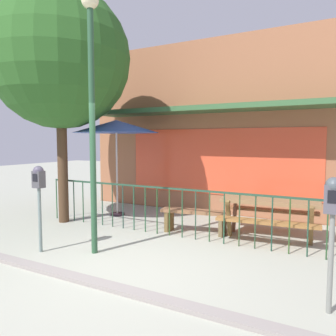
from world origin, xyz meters
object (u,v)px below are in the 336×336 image
object	(u,v)px
street_lamp	(92,88)
parking_meter_near	(39,186)
patio_umbrella	(116,127)
parking_meter_far	(333,209)
street_tree	(60,59)
picnic_table_left	(270,207)
patio_bench	(195,216)

from	to	relation	value
street_lamp	parking_meter_near	bearing A→B (deg)	-154.37
patio_umbrella	parking_meter_near	bearing A→B (deg)	-79.20
parking_meter_far	street_tree	bearing A→B (deg)	164.09
picnic_table_left	street_tree	size ratio (longest dim) A/B	0.36
patio_umbrella	street_lamp	xyz separation A→B (m)	(1.38, -2.47, 0.52)
patio_umbrella	patio_bench	world-z (taller)	patio_umbrella
parking_meter_near	street_tree	xyz separation A→B (m)	(-1.23, 1.72, 2.59)
patio_bench	street_lamp	xyz separation A→B (m)	(-1.02, -1.90, 2.40)
parking_meter_near	street_tree	bearing A→B (deg)	125.53
patio_umbrella	parking_meter_near	distance (m)	3.12
parking_meter_far	street_lamp	size ratio (longest dim) A/B	0.35
parking_meter_far	street_tree	world-z (taller)	street_tree
street_tree	street_lamp	size ratio (longest dim) A/B	1.25
street_lamp	street_tree	bearing A→B (deg)	147.43
patio_bench	street_tree	distance (m)	4.61
patio_umbrella	street_tree	distance (m)	2.00
street_tree	picnic_table_left	bearing A→B (deg)	11.92
patio_umbrella	street_lamp	world-z (taller)	street_lamp
patio_bench	parking_meter_far	xyz separation A→B (m)	(2.55, -2.19, 0.81)
picnic_table_left	parking_meter_far	distance (m)	2.85
patio_bench	parking_meter_near	world-z (taller)	parking_meter_near
parking_meter_near	street_lamp	world-z (taller)	street_lamp
picnic_table_left	patio_bench	world-z (taller)	picnic_table_left
picnic_table_left	street_lamp	size ratio (longest dim) A/B	0.45
patio_umbrella	parking_meter_far	xyz separation A→B (m)	(4.96, -2.75, -1.07)
patio_bench	street_tree	xyz separation A→B (m)	(-3.08, -0.58, 3.37)
patio_umbrella	picnic_table_left	bearing A→B (deg)	-2.98
street_lamp	picnic_table_left	bearing A→B (deg)	43.01
parking_meter_near	street_lamp	bearing A→B (deg)	25.63
street_tree	patio_bench	bearing A→B (deg)	10.63
patio_bench	picnic_table_left	bearing A→B (deg)	14.71
parking_meter_far	street_lamp	bearing A→B (deg)	175.37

